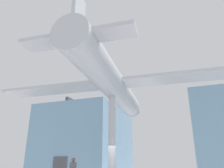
% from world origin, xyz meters
% --- Properties ---
extents(glass_pavilion_left, '(10.20, 13.16, 9.53)m').
position_xyz_m(glass_pavilion_left, '(-9.80, 16.44, 4.47)').
color(glass_pavilion_left, '#60849E').
rests_on(glass_pavilion_left, ground_plane).
extents(support_pylon_central, '(0.44, 0.44, 5.61)m').
position_xyz_m(support_pylon_central, '(0.00, 0.00, 2.80)').
color(support_pylon_central, '#999EA3').
rests_on(support_pylon_central, ground_plane).
extents(suspended_airplane, '(16.26, 14.27, 3.24)m').
position_xyz_m(suspended_airplane, '(-0.01, 0.20, 6.48)').
color(suspended_airplane, '#93999E').
rests_on(suspended_airplane, support_pylon_central).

